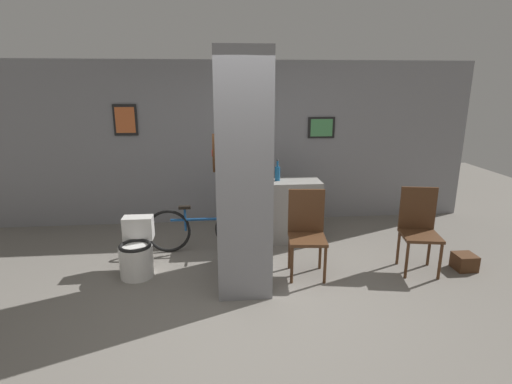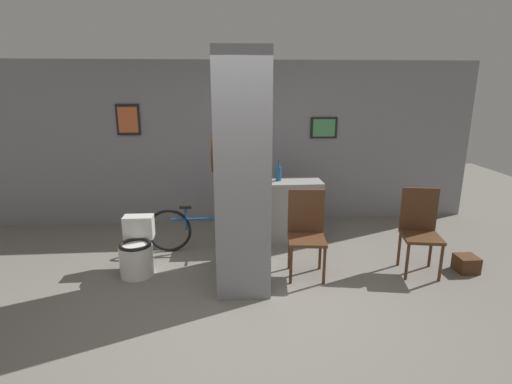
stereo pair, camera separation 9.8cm
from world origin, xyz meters
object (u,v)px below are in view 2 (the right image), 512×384
Objects in this scene: chair_by_doorway at (420,227)px; bicycle at (204,229)px; chair_near_pillar at (306,230)px; toilet at (137,251)px; bottle_tall at (279,173)px.

chair_by_doorway is 2.79m from bicycle.
toilet is at bearing -178.09° from chair_near_pillar.
bottle_tall reaches higher than toilet.
bottle_tall is (1.85, 0.94, 0.73)m from toilet.
bicycle is (0.78, 0.63, 0.04)m from toilet.
bicycle is at bearing 154.52° from chair_near_pillar.
bottle_tall is at bearing 27.09° from toilet.
chair_by_doorway is (3.43, -0.18, 0.28)m from toilet.
toilet is 0.65× the size of chair_near_pillar.
chair_near_pillar is at bearing -170.98° from chair_by_doorway.
chair_near_pillar is at bearing -31.70° from bicycle.
toilet is 3.45m from chair_by_doorway.
toilet is 0.43× the size of bicycle.
toilet is at bearing -141.12° from bicycle.
bicycle is (-1.26, 0.78, -0.24)m from chair_near_pillar.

